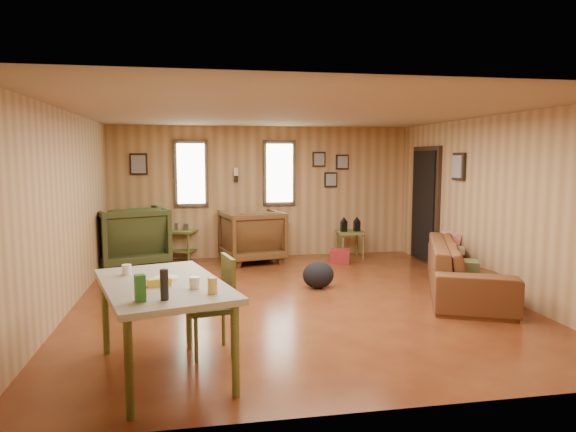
{
  "coord_description": "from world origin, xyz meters",
  "views": [
    {
      "loc": [
        -1.22,
        -6.38,
        1.84
      ],
      "look_at": [
        0.0,
        0.4,
        1.05
      ],
      "focal_mm": 32.0,
      "sensor_mm": 36.0,
      "label": 1
    }
  ],
  "objects_px": {
    "recliner_green": "(130,233)",
    "recliner_brown": "(252,233)",
    "side_table": "(350,230)",
    "sofa": "(468,259)",
    "dining_table": "(163,291)",
    "end_table": "(181,239)"
  },
  "relations": [
    {
      "from": "recliner_green",
      "to": "recliner_brown",
      "type": "bearing_deg",
      "value": 160.86
    },
    {
      "from": "recliner_brown",
      "to": "recliner_green",
      "type": "xyz_separation_m",
      "value": [
        -2.06,
        -0.04,
        0.06
      ]
    },
    {
      "from": "recliner_green",
      "to": "side_table",
      "type": "bearing_deg",
      "value": 160.59
    },
    {
      "from": "sofa",
      "to": "dining_table",
      "type": "bearing_deg",
      "value": 139.96
    },
    {
      "from": "sofa",
      "to": "side_table",
      "type": "bearing_deg",
      "value": 40.72
    },
    {
      "from": "recliner_brown",
      "to": "side_table",
      "type": "height_order",
      "value": "recliner_brown"
    },
    {
      "from": "recliner_green",
      "to": "end_table",
      "type": "xyz_separation_m",
      "value": [
        0.83,
        0.48,
        -0.2
      ]
    },
    {
      "from": "recliner_brown",
      "to": "dining_table",
      "type": "relative_size",
      "value": 0.58
    },
    {
      "from": "sofa",
      "to": "recliner_brown",
      "type": "relative_size",
      "value": 2.39
    },
    {
      "from": "recliner_green",
      "to": "end_table",
      "type": "height_order",
      "value": "recliner_green"
    },
    {
      "from": "sofa",
      "to": "dining_table",
      "type": "height_order",
      "value": "dining_table"
    },
    {
      "from": "sofa",
      "to": "side_table",
      "type": "xyz_separation_m",
      "value": [
        -0.83,
        2.67,
        0.04
      ]
    },
    {
      "from": "sofa",
      "to": "dining_table",
      "type": "distance_m",
      "value": 4.34
    },
    {
      "from": "sofa",
      "to": "recliner_green",
      "type": "relative_size",
      "value": 2.14
    },
    {
      "from": "recliner_brown",
      "to": "side_table",
      "type": "relative_size",
      "value": 1.33
    },
    {
      "from": "recliner_brown",
      "to": "recliner_green",
      "type": "distance_m",
      "value": 2.06
    },
    {
      "from": "end_table",
      "to": "side_table",
      "type": "relative_size",
      "value": 0.87
    },
    {
      "from": "recliner_brown",
      "to": "dining_table",
      "type": "height_order",
      "value": "dining_table"
    },
    {
      "from": "end_table",
      "to": "recliner_green",
      "type": "bearing_deg",
      "value": -150.23
    },
    {
      "from": "recliner_green",
      "to": "end_table",
      "type": "relative_size",
      "value": 1.7
    },
    {
      "from": "sofa",
      "to": "end_table",
      "type": "bearing_deg",
      "value": 74.89
    },
    {
      "from": "recliner_green",
      "to": "side_table",
      "type": "distance_m",
      "value": 3.87
    }
  ]
}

